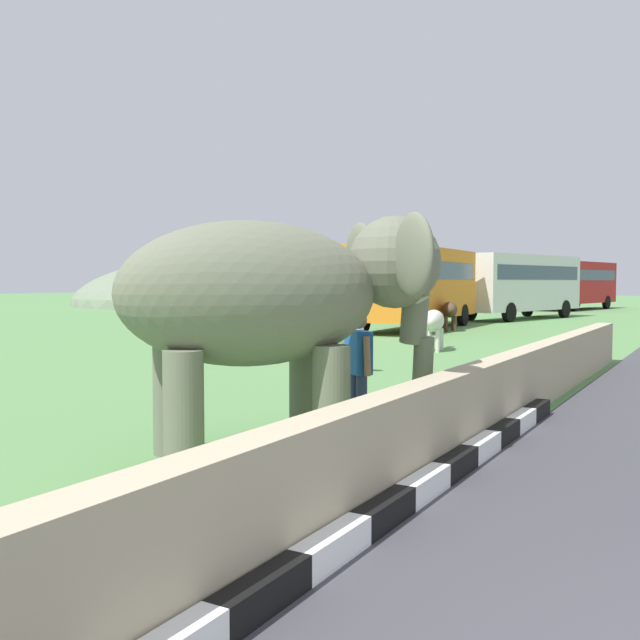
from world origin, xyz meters
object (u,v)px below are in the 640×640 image
at_px(elephant, 280,297).
at_px(person_handler, 359,366).
at_px(bus_orange, 416,281).
at_px(cow_mid, 450,310).
at_px(bus_red, 576,281).
at_px(cow_near, 326,332).
at_px(cow_far, 434,322).
at_px(bus_white, 519,281).

distance_m(elephant, person_handler, 1.77).
relative_size(bus_orange, cow_mid, 5.24).
distance_m(bus_orange, cow_mid, 2.15).
height_order(bus_red, cow_mid, bus_red).
bearing_deg(bus_orange, cow_near, -165.75).
xyz_separation_m(cow_near, cow_far, (5.54, -0.55, 0.00)).
height_order(bus_red, cow_far, bus_red).
bearing_deg(elephant, cow_far, 13.14).
height_order(bus_red, cow_near, bus_red).
height_order(person_handler, cow_far, person_handler).
height_order(elephant, cow_near, elephant).
distance_m(cow_mid, cow_far, 8.71).
bearing_deg(cow_near, bus_white, 4.38).
xyz_separation_m(person_handler, bus_red, (46.09, 5.56, 1.16)).
bearing_deg(elephant, bus_red, 6.31).
relative_size(bus_white, bus_red, 1.00).
relative_size(bus_orange, bus_red, 0.98).
xyz_separation_m(person_handler, bus_white, (30.83, 5.78, 1.16)).
bearing_deg(elephant, cow_mid, 14.55).
bearing_deg(bus_red, cow_near, -177.58).
relative_size(bus_orange, cow_far, 5.11).
bearing_deg(cow_mid, cow_near, -172.00).
distance_m(person_handler, bus_red, 46.44).
bearing_deg(cow_far, cow_near, 174.30).
bearing_deg(bus_white, cow_mid, 179.78).
xyz_separation_m(bus_orange, bus_white, (10.53, -1.75, -0.00)).
bearing_deg(cow_far, person_handler, -163.84).
height_order(bus_orange, cow_mid, bus_orange).
height_order(cow_near, cow_mid, same).
xyz_separation_m(bus_red, cow_mid, (-26.31, 0.25, -1.21)).
bearing_deg(elephant, person_handler, -11.74).
relative_size(bus_white, cow_near, 5.23).
height_order(person_handler, cow_mid, person_handler).
height_order(bus_orange, cow_far, bus_orange).
bearing_deg(cow_near, person_handler, -146.75).
bearing_deg(person_handler, cow_near, 33.25).
bearing_deg(bus_red, bus_orange, 175.66).
relative_size(person_handler, cow_near, 0.86).
bearing_deg(cow_far, bus_orange, 25.42).
height_order(bus_white, cow_mid, bus_white).
relative_size(bus_red, cow_far, 5.21).
xyz_separation_m(cow_mid, cow_far, (-8.34, -2.50, 0.00)).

